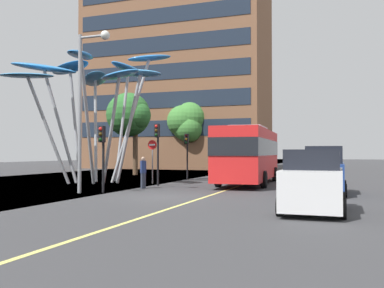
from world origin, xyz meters
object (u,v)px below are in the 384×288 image
traffic_light_island_mid (187,146)px  car_parked_mid (325,172)px  leaf_sculpture (94,79)px  car_parked_near (313,183)px  no_entry_sign (152,155)px  pedestrian (143,172)px  red_bus (249,153)px  traffic_light_kerb_near (102,144)px  street_lamp (87,91)px  traffic_light_kerb_far (157,141)px

traffic_light_island_mid → car_parked_mid: bearing=-40.8°
leaf_sculpture → car_parked_near: size_ratio=2.61×
traffic_light_island_mid → no_entry_sign: 5.25m
pedestrian → no_entry_sign: 3.76m
traffic_light_island_mid → car_parked_near: traffic_light_island_mid is taller
car_parked_mid → no_entry_sign: 11.20m
red_bus → traffic_light_kerb_near: red_bus is taller
car_parked_mid → pedestrian: bearing=179.5°
pedestrian → no_entry_sign: no_entry_sign is taller
red_bus → street_lamp: street_lamp is taller
traffic_light_kerb_near → pedestrian: (0.75, 3.02, -1.50)m
traffic_light_kerb_far → no_entry_sign: size_ratio=1.33×
red_bus → car_parked_near: size_ratio=2.67×
street_lamp → car_parked_near: bearing=-16.4°
red_bus → no_entry_sign: bearing=-164.2°
traffic_light_island_mid → traffic_light_kerb_far: bearing=-84.9°
leaf_sculpture → traffic_light_kerb_near: 8.35m
red_bus → traffic_light_island_mid: bearing=146.9°
red_bus → no_entry_sign: (-5.86, -1.65, -0.14)m
red_bus → car_parked_mid: (4.72, -5.22, -0.92)m
traffic_light_kerb_near → traffic_light_kerb_far: (0.74, 4.93, 0.29)m
street_lamp → pedestrian: 5.55m
leaf_sculpture → pedestrian: 8.14m
traffic_light_island_mid → car_parked_near: bearing=-56.9°
traffic_light_island_mid → pedestrian: bearing=-85.9°
red_bus → car_parked_mid: bearing=-47.9°
car_parked_mid → no_entry_sign: no_entry_sign is taller
traffic_light_kerb_far → pedestrian: (0.01, -1.92, -1.78)m
car_parked_near → car_parked_mid: (0.13, 6.57, 0.08)m
red_bus → traffic_light_kerb_near: (-5.56, -8.15, 0.40)m
traffic_light_kerb_far → car_parked_mid: bearing=-11.9°
car_parked_near → street_lamp: size_ratio=0.50×
car_parked_mid → traffic_light_island_mid: bearing=139.2°
traffic_light_kerb_near → car_parked_mid: traffic_light_kerb_near is taller
car_parked_mid → red_bus: bearing=132.1°
car_parked_near → pedestrian: car_parked_near is taller
pedestrian → no_entry_sign: size_ratio=0.63×
leaf_sculpture → traffic_light_kerb_far: 6.44m
traffic_light_island_mid → no_entry_sign: size_ratio=1.22×
traffic_light_kerb_near → traffic_light_kerb_far: 5.00m
traffic_light_kerb_near → traffic_light_island_mid: traffic_light_island_mid is taller
red_bus → traffic_light_kerb_near: 9.88m
traffic_light_island_mid → car_parked_near: (10.02, -15.34, -1.49)m
leaf_sculpture → traffic_light_island_mid: leaf_sculpture is taller
leaf_sculpture → street_lamp: bearing=-60.3°
pedestrian → traffic_light_kerb_near: bearing=-104.1°
red_bus → car_parked_near: bearing=-68.7°
traffic_light_island_mid → street_lamp: bearing=-93.4°
red_bus → street_lamp: (-6.15, -8.64, 2.99)m
traffic_light_kerb_near → traffic_light_island_mid: size_ratio=0.96×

